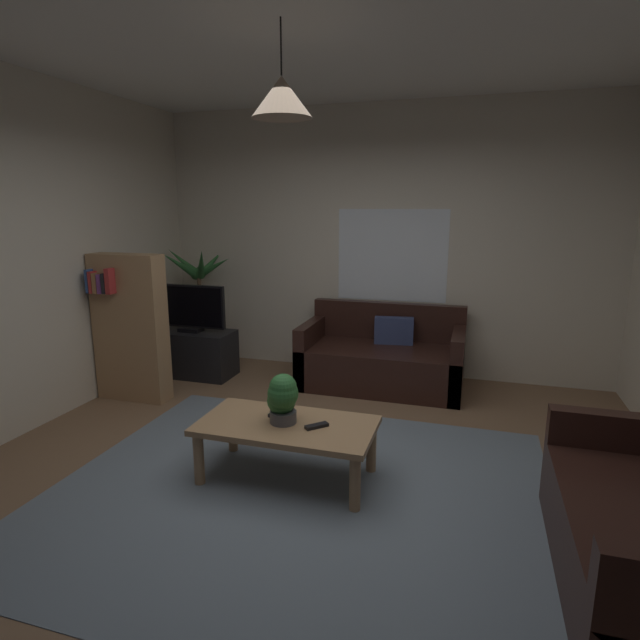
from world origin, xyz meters
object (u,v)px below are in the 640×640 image
object	(u,v)px
book_on_table_1	(281,415)
couch_under_window	(382,360)
bookshelf_corner	(130,326)
pendant_lamp	(282,97)
coffee_table	(287,431)
book_on_table_2	(282,411)
potted_palm_corner	(200,309)
book_on_table_0	(281,417)
remote_on_table_0	(317,426)
tv	(190,308)
potted_plant_on_table	(283,396)
tv_stand	(193,353)

from	to	relation	value
book_on_table_1	couch_under_window	bearing A→B (deg)	80.18
bookshelf_corner	pendant_lamp	size ratio (longest dim) A/B	2.57
coffee_table	book_on_table_1	distance (m)	0.12
book_on_table_2	bookshelf_corner	size ratio (longest dim) A/B	0.09
potted_palm_corner	book_on_table_0	bearing A→B (deg)	-49.69
book_on_table_2	remote_on_table_0	bearing A→B (deg)	-14.35
potted_palm_corner	bookshelf_corner	world-z (taller)	potted_palm_corner
tv	potted_plant_on_table	bearing A→B (deg)	-45.29
couch_under_window	coffee_table	bearing A→B (deg)	-98.01
book_on_table_0	potted_plant_on_table	world-z (taller)	potted_plant_on_table
couch_under_window	remote_on_table_0	distance (m)	2.06
potted_palm_corner	book_on_table_2	bearing A→B (deg)	-49.57
book_on_table_0	book_on_table_1	xyz separation A→B (m)	(0.01, -0.01, 0.02)
book_on_table_2	couch_under_window	bearing A→B (deg)	80.23
potted_plant_on_table	tv_stand	bearing A→B (deg)	134.36
coffee_table	couch_under_window	bearing A→B (deg)	81.99
book_on_table_1	book_on_table_0	bearing A→B (deg)	123.52
couch_under_window	potted_plant_on_table	world-z (taller)	couch_under_window
couch_under_window	potted_palm_corner	size ratio (longest dim) A/B	1.16
couch_under_window	remote_on_table_0	xyz separation A→B (m)	(-0.07, -2.05, 0.14)
tv	bookshelf_corner	size ratio (longest dim) A/B	0.58
tv	pendant_lamp	world-z (taller)	pendant_lamp
bookshelf_corner	pendant_lamp	xyz separation A→B (m)	(1.95, -0.98, 1.74)
tv_stand	potted_palm_corner	world-z (taller)	potted_palm_corner
potted_plant_on_table	remote_on_table_0	bearing A→B (deg)	-1.55
tv	pendant_lamp	size ratio (longest dim) A/B	1.50
potted_palm_corner	bookshelf_corner	size ratio (longest dim) A/B	1.01
coffee_table	remote_on_table_0	world-z (taller)	remote_on_table_0
book_on_table_2	potted_palm_corner	world-z (taller)	potted_palm_corner
coffee_table	pendant_lamp	world-z (taller)	pendant_lamp
couch_under_window	remote_on_table_0	world-z (taller)	couch_under_window
remote_on_table_0	potted_plant_on_table	distance (m)	0.30
tv	bookshelf_corner	xyz separation A→B (m)	(-0.19, -0.77, -0.05)
book_on_table_1	bookshelf_corner	bearing A→B (deg)	153.75
coffee_table	bookshelf_corner	xyz separation A→B (m)	(-1.95, 0.98, 0.37)
remote_on_table_0	pendant_lamp	world-z (taller)	pendant_lamp
potted_palm_corner	bookshelf_corner	xyz separation A→B (m)	(-0.02, -1.27, 0.07)
potted_palm_corner	potted_plant_on_table	bearing A→B (deg)	-49.92
book_on_table_0	book_on_table_1	size ratio (longest dim) A/B	0.87
potted_palm_corner	pendant_lamp	distance (m)	3.48
couch_under_window	book_on_table_0	distance (m)	2.01
bookshelf_corner	couch_under_window	bearing A→B (deg)	25.30
couch_under_window	tv_stand	size ratio (longest dim) A/B	1.81
couch_under_window	book_on_table_2	distance (m)	2.02
book_on_table_1	potted_plant_on_table	bearing A→B (deg)	-58.32
tv	book_on_table_1	bearing A→B (deg)	-44.95
book_on_table_0	bookshelf_corner	world-z (taller)	bookshelf_corner
remote_on_table_0	bookshelf_corner	bearing A→B (deg)	-159.93
book_on_table_1	tv	size ratio (longest dim) A/B	0.17
couch_under_window	book_on_table_1	size ratio (longest dim) A/B	11.56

